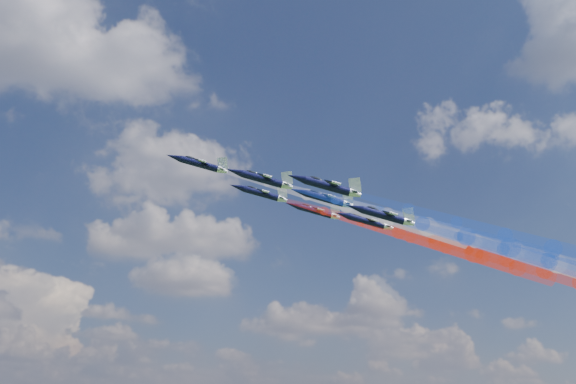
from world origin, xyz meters
name	(u,v)px	position (x,y,z in m)	size (l,w,h in m)	color
jet_lead	(200,164)	(-0.68, 14.51, 137.59)	(10.97, 13.72, 3.66)	black
trail_lead	(347,205)	(29.26, 6.57, 129.10)	(4.57, 52.11, 4.57)	white
jet_inner_left	(262,179)	(9.12, 0.72, 130.86)	(10.97, 13.72, 3.66)	black
trail_inner_left	(423,224)	(39.05, -7.21, 122.37)	(4.57, 52.11, 4.57)	blue
jet_inner_right	(261,193)	(14.87, 21.84, 134.83)	(10.97, 13.72, 3.66)	black
trail_inner_right	(399,232)	(44.80, 13.91, 126.35)	(4.57, 52.11, 4.57)	red
jet_outer_left	(328,186)	(16.88, -13.99, 125.65)	(10.97, 13.72, 3.66)	black
trail_outer_left	(505,235)	(46.82, -21.92, 117.16)	(4.57, 52.11, 4.57)	blue
jet_center_third	(325,198)	(24.07, 6.06, 129.93)	(10.97, 13.72, 3.66)	black
trail_center_third	(475,240)	(54.01, -1.87, 121.44)	(4.57, 52.11, 4.57)	white
jet_outer_right	(315,211)	(29.72, 27.08, 133.48)	(10.97, 13.72, 3.66)	black
trail_outer_right	(446,248)	(59.65, 19.14, 124.99)	(4.57, 52.11, 4.57)	red
jet_rear_left	(383,215)	(30.78, -7.17, 123.34)	(10.97, 13.72, 3.66)	black
trail_rear_left	(548,261)	(60.72, -15.10, 114.85)	(4.57, 52.11, 4.57)	blue
jet_rear_right	(367,221)	(37.54, 15.08, 128.50)	(10.97, 13.72, 3.66)	black
trail_rear_right	(506,260)	(67.48, 7.14, 120.01)	(4.57, 52.11, 4.57)	red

